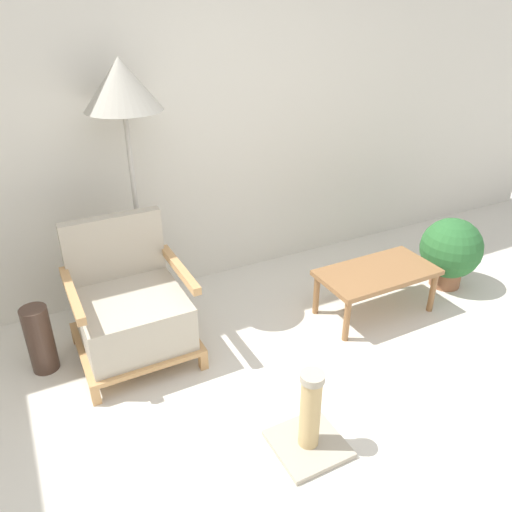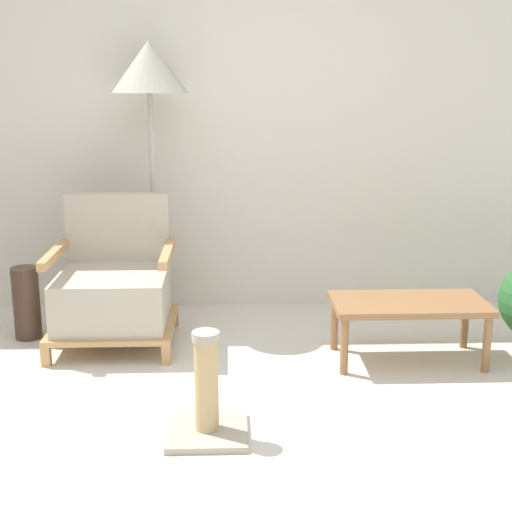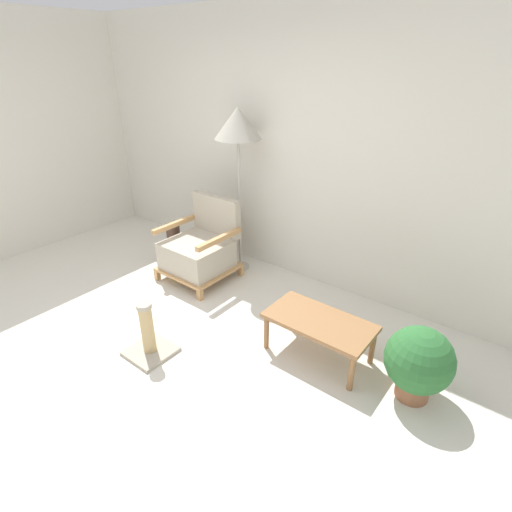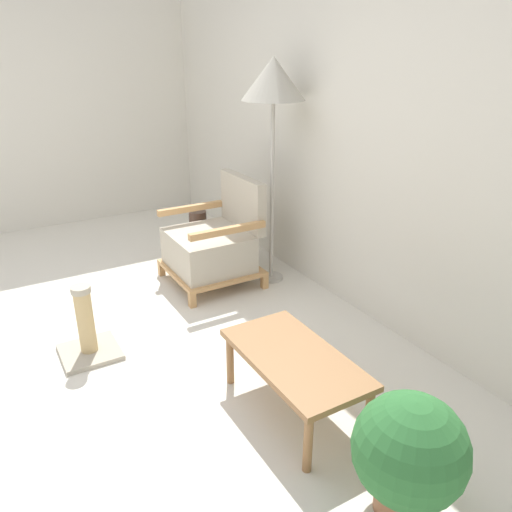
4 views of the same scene
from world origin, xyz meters
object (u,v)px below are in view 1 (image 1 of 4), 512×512
object	(u,v)px
armchair	(131,310)
floor_lamp	(122,91)
coffee_table	(377,276)
vase	(40,339)
potted_plant	(451,250)
scratching_post	(309,424)

from	to	relation	value
armchair	floor_lamp	distance (m)	1.34
coffee_table	vase	distance (m)	2.28
floor_lamp	potted_plant	size ratio (longest dim) A/B	3.11
floor_lamp	coffee_table	world-z (taller)	floor_lamp
vase	potted_plant	distance (m)	3.02
armchair	coffee_table	bearing A→B (deg)	-11.50
vase	potted_plant	bearing A→B (deg)	-7.74
vase	armchair	bearing A→B (deg)	-10.85
armchair	floor_lamp	size ratio (longest dim) A/B	0.49
coffee_table	potted_plant	size ratio (longest dim) A/B	1.49
vase	potted_plant	world-z (taller)	potted_plant
armchair	coffee_table	world-z (taller)	armchair
potted_plant	scratching_post	bearing A→B (deg)	-154.94
floor_lamp	scratching_post	size ratio (longest dim) A/B	3.65
potted_plant	vase	bearing A→B (deg)	172.26
vase	scratching_post	world-z (taller)	scratching_post
armchair	potted_plant	world-z (taller)	armchair
armchair	vase	bearing A→B (deg)	169.15
armchair	potted_plant	distance (m)	2.47
scratching_post	armchair	bearing A→B (deg)	116.35
coffee_table	potted_plant	bearing A→B (deg)	2.99
floor_lamp	potted_plant	world-z (taller)	floor_lamp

